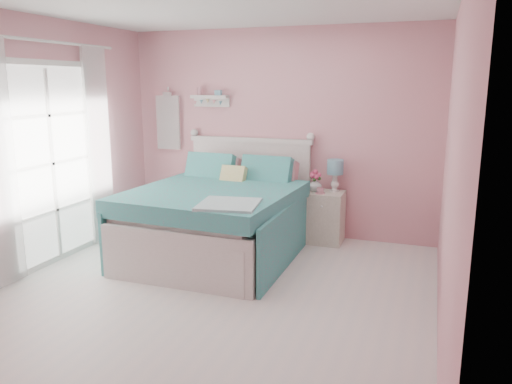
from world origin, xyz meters
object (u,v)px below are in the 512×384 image
Objects in this scene: bed at (220,219)px; table_lamp at (335,169)px; teacup at (320,191)px; nightstand at (325,217)px; vase at (315,184)px.

table_lamp is at bearing 41.87° from bed.
bed reaches higher than teacup.
bed is 1.26m from teacup.
teacup is (1.00, 0.72, 0.25)m from bed.
vase reaches higher than nightstand.
teacup is at bearing -127.16° from table_lamp.
teacup is (-0.05, -0.11, 0.35)m from nightstand.
teacup is (0.09, -0.11, -0.05)m from vase.
vase is at bearing 179.18° from nightstand.
bed is 24.48× the size of teacup.
nightstand is 7.11× the size of teacup.
bed is 1.27m from vase.
teacup is at bearing 39.27° from bed.
table_lamp is (0.09, 0.07, 0.59)m from nightstand.
nightstand is at bearing 66.88° from teacup.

